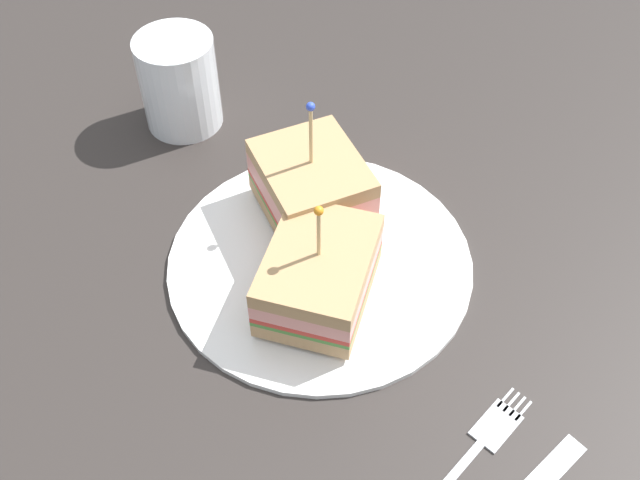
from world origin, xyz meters
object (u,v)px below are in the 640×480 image
sandwich_half_back (322,275)px  drink_glass (180,88)px  fork (481,442)px  sandwich_half_front (312,186)px  plate (320,260)px

sandwich_half_back → drink_glass: size_ratio=1.30×
drink_glass → fork: size_ratio=0.86×
sandwich_half_front → drink_glass: size_ratio=1.30×
plate → sandwich_half_back: bearing=-86.9°
plate → fork: bearing=-53.8°
sandwich_half_front → sandwich_half_back: size_ratio=1.00×
plate → drink_glass: size_ratio=2.73×
plate → sandwich_half_front: (-0.82, 5.32, 3.18)cm
drink_glass → fork: drink_glass is taller
sandwich_half_front → drink_glass: sandwich_half_front is taller
sandwich_half_back → sandwich_half_front: bearing=96.4°
sandwich_half_back → fork: bearing=-46.4°
plate → drink_glass: 22.48cm
drink_glass → plate: bearing=-52.7°
plate → drink_glass: (-13.46, 17.68, 3.44)cm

